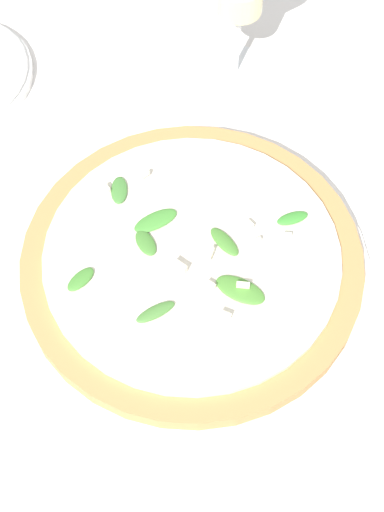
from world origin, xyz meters
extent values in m
plane|color=silver|center=(0.00, 0.00, 0.00)|extent=(6.00, 6.00, 0.00)
cylinder|color=white|center=(0.01, 0.01, 0.01)|extent=(0.34, 0.34, 0.01)
cylinder|color=#B7844C|center=(0.01, 0.01, 0.02)|extent=(0.32, 0.32, 0.02)
cylinder|color=silver|center=(0.01, 0.01, 0.03)|extent=(0.28, 0.28, 0.01)
ellipsoid|color=#467C35|center=(-0.05, -0.02, 0.04)|extent=(0.04, 0.02, 0.01)
ellipsoid|color=#448432|center=(-0.09, 0.04, 0.04)|extent=(0.03, 0.02, 0.01)
ellipsoid|color=#427D30|center=(-0.02, 0.04, 0.04)|extent=(0.02, 0.03, 0.01)
ellipsoid|color=#488431|center=(0.02, -0.05, 0.04)|extent=(0.04, 0.05, 0.01)
ellipsoid|color=#457F30|center=(0.04, 0.00, 0.04)|extent=(0.02, 0.04, 0.01)
ellipsoid|color=#448B35|center=(0.00, 0.06, 0.04)|extent=(0.05, 0.02, 0.01)
ellipsoid|color=#3A8A31|center=(0.11, -0.02, 0.04)|extent=(0.03, 0.02, 0.01)
ellipsoid|color=#427D36|center=(-0.01, 0.11, 0.04)|extent=(0.03, 0.04, 0.01)
cube|color=#EFE5C6|center=(-0.02, 0.11, 0.04)|extent=(0.00, 0.01, 0.01)
cube|color=#EFE5C6|center=(0.02, -0.01, 0.04)|extent=(0.01, 0.01, 0.01)
cube|color=#EFE5C6|center=(0.00, -0.03, 0.04)|extent=(0.01, 0.01, 0.01)
cube|color=#EFE5C6|center=(0.02, -0.05, 0.04)|extent=(0.01, 0.01, 0.01)
cube|color=#EFE5C6|center=(-0.01, 0.00, 0.04)|extent=(0.01, 0.02, 0.01)
cube|color=#EFE5C6|center=(0.06, -0.02, 0.04)|extent=(0.01, 0.00, 0.00)
cube|color=#EFE5C6|center=(-0.01, -0.06, 0.04)|extent=(0.01, 0.01, 0.01)
cube|color=#EFE5C6|center=(0.07, 0.00, 0.04)|extent=(0.00, 0.01, 0.00)
cube|color=#EFE5C6|center=(0.02, 0.11, 0.04)|extent=(0.01, 0.00, 0.01)
cube|color=#EFE5C6|center=(0.09, -0.03, 0.04)|extent=(0.01, 0.01, 0.00)
cylinder|color=white|center=(0.21, 0.20, 0.00)|extent=(0.08, 0.08, 0.00)
cylinder|color=white|center=(0.21, 0.20, 0.04)|extent=(0.01, 0.01, 0.08)
camera|label=1|loc=(-0.19, -0.27, 0.60)|focal=50.00mm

